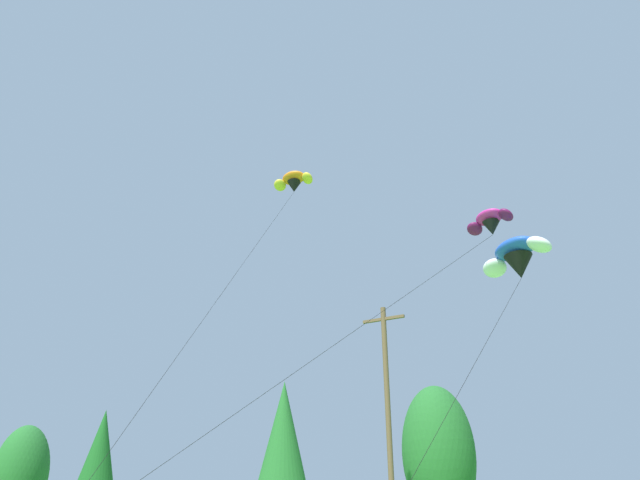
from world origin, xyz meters
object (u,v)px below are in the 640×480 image
parafoil_kite_high_orange (294,182)px  parafoil_kite_far_magenta (490,222)px  parafoil_kite_mid_blue_white (517,257)px  utility_pole (389,428)px

parafoil_kite_high_orange → parafoil_kite_far_magenta: bearing=-23.6°
parafoil_kite_mid_blue_white → parafoil_kite_far_magenta: size_ratio=0.90×
parafoil_kite_high_orange → parafoil_kite_mid_blue_white: 17.92m
utility_pole → parafoil_kite_mid_blue_white: bearing=-32.8°
parafoil_kite_mid_blue_white → parafoil_kite_far_magenta: parafoil_kite_far_magenta is taller
utility_pole → parafoil_kite_mid_blue_white: size_ratio=1.10×
utility_pole → parafoil_kite_far_magenta: (6.56, -4.47, 7.13)m
utility_pole → parafoil_kite_far_magenta: size_ratio=0.99×
utility_pole → parafoil_kite_mid_blue_white: 10.27m
parafoil_kite_mid_blue_white → parafoil_kite_far_magenta: bearing=159.9°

